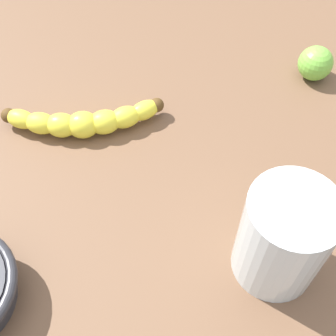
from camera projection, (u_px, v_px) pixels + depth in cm
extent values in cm
cube|color=brown|center=(171.00, 178.00, 59.33)|extent=(120.00, 120.00, 3.00)
ellipsoid|color=yellow|center=(21.00, 119.00, 61.01)|extent=(4.89, 3.54, 2.63)
ellipsoid|color=yellow|center=(41.00, 123.00, 60.55)|extent=(4.64, 3.34, 3.01)
ellipsoid|color=yellow|center=(62.00, 125.00, 60.35)|extent=(4.64, 3.68, 3.38)
ellipsoid|color=yellow|center=(83.00, 125.00, 60.39)|extent=(5.11, 4.61, 3.76)
ellipsoid|color=yellow|center=(105.00, 122.00, 60.68)|extent=(5.33, 4.72, 3.38)
ellipsoid|color=yellow|center=(125.00, 117.00, 61.21)|extent=(5.32, 4.77, 3.01)
ellipsoid|color=yellow|center=(144.00, 110.00, 61.98)|extent=(5.11, 4.77, 2.63)
sphere|color=#513819|center=(9.00, 116.00, 61.40)|extent=(2.07, 2.07, 2.07)
sphere|color=#513819|center=(157.00, 105.00, 62.57)|extent=(2.07, 2.07, 2.07)
cylinder|color=silver|center=(283.00, 238.00, 45.47)|extent=(9.34, 9.34, 12.55)
cylinder|color=pink|center=(282.00, 241.00, 45.99)|extent=(8.84, 8.84, 10.76)
sphere|color=#75C142|center=(315.00, 63.00, 66.66)|extent=(5.24, 5.24, 5.24)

